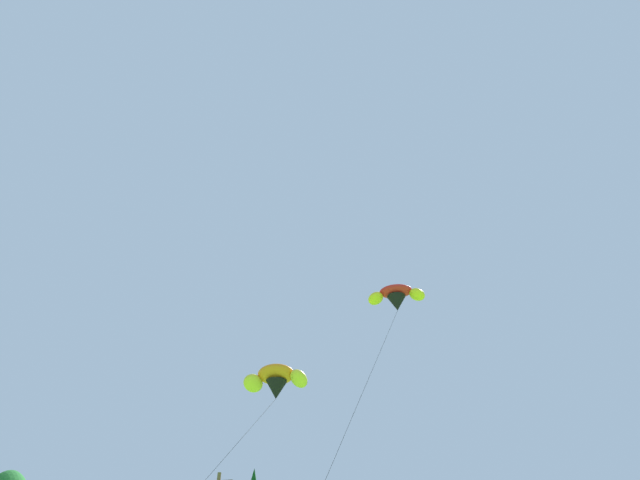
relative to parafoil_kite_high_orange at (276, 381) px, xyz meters
name	(u,v)px	position (x,y,z in m)	size (l,w,h in m)	color
parafoil_kite_high_orange	(276,381)	(0.00, 0.00, 0.00)	(4.06, 12.49, 11.83)	orange
parafoil_kite_mid_red_yellow	(396,297)	(7.01, 1.24, 4.75)	(4.55, 11.67, 16.41)	red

